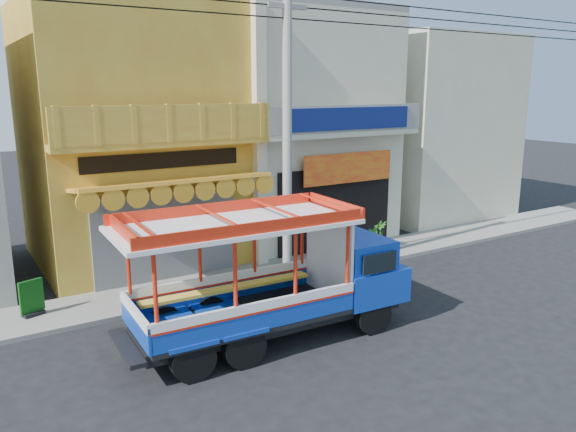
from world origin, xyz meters
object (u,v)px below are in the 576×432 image
(potted_plant_c, at_px, (380,235))
(songthaew_truck, at_px, (289,274))
(potted_plant_a, at_px, (323,239))
(utility_pole, at_px, (292,105))
(potted_plant_b, at_px, (373,243))
(green_sign, at_px, (32,301))

(potted_plant_c, bearing_deg, songthaew_truck, -45.50)
(songthaew_truck, bearing_deg, potted_plant_a, 46.97)
(potted_plant_a, bearing_deg, songthaew_truck, -164.10)
(potted_plant_a, bearing_deg, utility_pole, 179.83)
(utility_pole, distance_m, potted_plant_c, 6.06)
(potted_plant_a, distance_m, potted_plant_b, 1.63)
(potted_plant_a, height_order, potted_plant_b, potted_plant_a)
(songthaew_truck, relative_size, green_sign, 7.35)
(utility_pole, height_order, songthaew_truck, utility_pole)
(utility_pole, xyz_separation_m, potted_plant_c, (4.06, 0.77, -4.43))
(potted_plant_b, bearing_deg, potted_plant_a, 23.64)
(green_sign, bearing_deg, potted_plant_b, -3.93)
(green_sign, height_order, potted_plant_c, potted_plant_c)
(utility_pole, distance_m, potted_plant_b, 5.51)
(potted_plant_b, bearing_deg, songthaew_truck, 95.42)
(songthaew_truck, bearing_deg, green_sign, 139.97)
(utility_pole, relative_size, songthaew_truck, 4.26)
(utility_pole, xyz_separation_m, songthaew_truck, (-2.10, -3.19, -3.57))
(green_sign, xyz_separation_m, potted_plant_a, (8.89, 0.35, 0.16))
(songthaew_truck, relative_size, potted_plant_c, 6.82)
(utility_pole, bearing_deg, songthaew_truck, -123.39)
(songthaew_truck, bearing_deg, potted_plant_b, 32.02)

